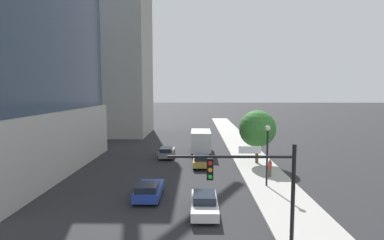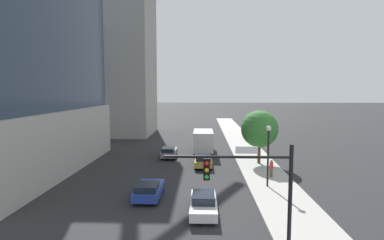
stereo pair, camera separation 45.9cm
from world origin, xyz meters
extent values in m
cube|color=#B2AFA8|center=(8.06, 20.00, 0.07)|extent=(4.40, 120.00, 0.15)
cube|color=#9E9B93|center=(-14.76, 47.97, 15.03)|extent=(13.90, 13.04, 30.06)
cube|color=red|center=(-10.59, 44.06, 18.59)|extent=(0.90, 0.90, 37.19)
cylinder|color=black|center=(6.26, 4.43, 2.95)|extent=(0.20, 0.20, 5.61)
cylinder|color=black|center=(3.13, 4.43, 5.12)|extent=(6.26, 0.14, 0.14)
cube|color=black|center=(2.11, 4.43, 4.49)|extent=(0.32, 0.36, 1.05)
sphere|color=red|center=(2.11, 4.24, 4.83)|extent=(0.22, 0.22, 0.22)
sphere|color=orange|center=(2.11, 4.24, 4.49)|extent=(0.22, 0.22, 0.22)
sphere|color=green|center=(2.11, 4.24, 4.15)|extent=(0.22, 0.22, 0.22)
cube|color=white|center=(4.07, 4.43, 5.47)|extent=(1.10, 0.04, 0.36)
cylinder|color=black|center=(7.50, 15.55, 2.58)|extent=(0.16, 0.16, 4.86)
sphere|color=silver|center=(7.50, 15.55, 5.19)|extent=(0.44, 0.44, 0.44)
cylinder|color=brown|center=(8.29, 24.01, 1.33)|extent=(0.36, 0.36, 2.36)
sphere|color=#387F33|center=(8.29, 24.01, 4.07)|extent=(4.17, 4.17, 4.17)
cube|color=silver|center=(1.97, 9.94, 0.56)|extent=(1.79, 4.72, 0.61)
cube|color=#19212D|center=(1.97, 9.83, 1.13)|extent=(1.50, 2.09, 0.53)
cylinder|color=black|center=(1.18, 11.55, 0.30)|extent=(0.22, 0.60, 0.60)
cylinder|color=black|center=(2.76, 11.55, 0.30)|extent=(0.22, 0.60, 0.60)
cylinder|color=black|center=(1.18, 8.34, 0.30)|extent=(0.22, 0.60, 0.60)
cylinder|color=black|center=(2.76, 8.34, 0.30)|extent=(0.22, 0.60, 0.60)
cube|color=#AD8938|center=(1.97, 22.77, 0.60)|extent=(1.88, 4.17, 0.60)
cube|color=#19212D|center=(1.97, 22.22, 1.17)|extent=(1.58, 1.90, 0.53)
cylinder|color=black|center=(1.15, 24.19, 0.35)|extent=(0.22, 0.70, 0.70)
cylinder|color=black|center=(2.80, 24.19, 0.35)|extent=(0.22, 0.70, 0.70)
cylinder|color=black|center=(1.15, 21.35, 0.35)|extent=(0.22, 0.70, 0.70)
cylinder|color=black|center=(2.80, 21.35, 0.35)|extent=(0.22, 0.70, 0.70)
cube|color=#233D9E|center=(-2.28, 12.73, 0.58)|extent=(1.93, 4.15, 0.65)
cube|color=#19212D|center=(-2.28, 11.82, 1.15)|extent=(1.62, 1.87, 0.47)
cylinder|color=black|center=(-3.13, 14.15, 0.31)|extent=(0.22, 0.62, 0.62)
cylinder|color=black|center=(-1.43, 14.15, 0.31)|extent=(0.22, 0.62, 0.62)
cylinder|color=black|center=(-3.13, 11.32, 0.31)|extent=(0.22, 0.62, 0.62)
cylinder|color=black|center=(-1.43, 11.32, 0.31)|extent=(0.22, 0.62, 0.62)
cube|color=slate|center=(-2.28, 27.28, 0.62)|extent=(1.71, 4.20, 0.67)
cube|color=#19212D|center=(-2.28, 26.30, 1.20)|extent=(1.43, 2.14, 0.49)
cylinder|color=black|center=(-3.03, 28.71, 0.34)|extent=(0.22, 0.67, 0.67)
cylinder|color=black|center=(-1.53, 28.71, 0.34)|extent=(0.22, 0.67, 0.67)
cylinder|color=black|center=(-3.03, 25.85, 0.34)|extent=(0.22, 0.67, 0.67)
cylinder|color=black|center=(-1.53, 25.85, 0.34)|extent=(0.22, 0.67, 0.67)
cube|color=silver|center=(1.97, 32.95, 1.59)|extent=(2.50, 2.05, 2.00)
cube|color=silver|center=(1.97, 29.22, 1.85)|extent=(2.50, 5.12, 2.53)
cylinder|color=black|center=(0.87, 32.95, 0.49)|extent=(0.30, 0.97, 0.97)
cylinder|color=black|center=(3.07, 32.95, 0.49)|extent=(0.30, 0.97, 0.97)
cylinder|color=black|center=(0.87, 27.94, 0.49)|extent=(0.30, 0.97, 0.97)
cylinder|color=black|center=(3.07, 27.94, 0.49)|extent=(0.30, 0.97, 0.97)
cylinder|color=brown|center=(8.45, 18.37, 0.56)|extent=(0.28, 0.28, 0.82)
cylinder|color=red|center=(8.45, 18.37, 1.29)|extent=(0.34, 0.34, 0.63)
sphere|color=#997051|center=(8.45, 18.37, 1.71)|extent=(0.22, 0.22, 0.22)
camera|label=1|loc=(1.46, -10.57, 8.40)|focal=28.80mm
camera|label=2|loc=(1.92, -10.56, 8.40)|focal=28.80mm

